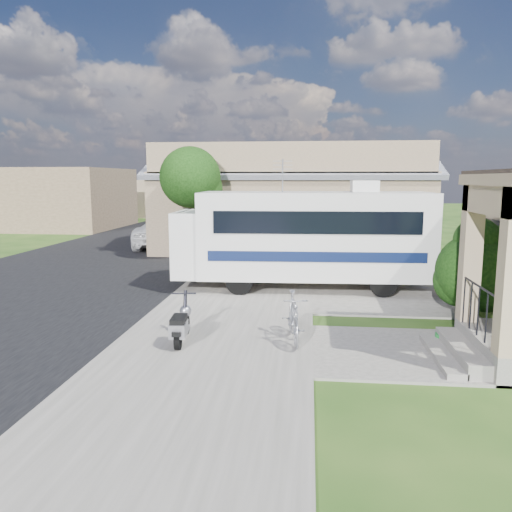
# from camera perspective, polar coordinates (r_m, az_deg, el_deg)

# --- Properties ---
(ground) EXTENTS (120.00, 120.00, 0.00)m
(ground) POSITION_cam_1_polar(r_m,az_deg,el_deg) (10.97, 1.21, -8.78)
(ground) COLOR #1C4011
(street_slab) EXTENTS (9.00, 80.00, 0.02)m
(street_slab) POSITION_cam_1_polar(r_m,az_deg,el_deg) (22.32, -16.01, -0.04)
(street_slab) COLOR black
(street_slab) RESTS_ON ground
(sidewalk_slab) EXTENTS (4.00, 80.00, 0.06)m
(sidewalk_slab) POSITION_cam_1_polar(r_m,az_deg,el_deg) (20.77, 0.85, -0.28)
(sidewalk_slab) COLOR #615E57
(sidewalk_slab) RESTS_ON ground
(driveway_slab) EXTENTS (7.00, 6.00, 0.05)m
(driveway_slab) POSITION_cam_1_polar(r_m,az_deg,el_deg) (15.29, 8.30, -3.70)
(driveway_slab) COLOR #615E57
(driveway_slab) RESTS_ON ground
(walk_slab) EXTENTS (4.00, 3.00, 0.05)m
(walk_slab) POSITION_cam_1_polar(r_m,az_deg,el_deg) (10.20, 18.04, -10.46)
(walk_slab) COLOR #615E57
(walk_slab) RESTS_ON ground
(warehouse) EXTENTS (12.50, 8.40, 5.04)m
(warehouse) POSITION_cam_1_polar(r_m,az_deg,el_deg) (24.44, 4.07, 5.69)
(warehouse) COLOR brown
(warehouse) RESTS_ON ground
(distant_bldg_far) EXTENTS (10.00, 8.00, 4.00)m
(distant_bldg_far) POSITION_cam_1_polar(r_m,az_deg,el_deg) (37.05, -22.87, 6.10)
(distant_bldg_far) COLOR brown
(distant_bldg_far) RESTS_ON ground
(distant_bldg_near) EXTENTS (8.00, 7.00, 3.20)m
(distant_bldg_near) POSITION_cam_1_polar(r_m,az_deg,el_deg) (47.21, -13.62, 6.49)
(distant_bldg_near) COLOR brown
(distant_bldg_near) RESTS_ON ground
(street_tree_a) EXTENTS (2.44, 2.40, 4.58)m
(street_tree_a) POSITION_cam_1_polar(r_m,az_deg,el_deg) (20.00, -7.20, 8.56)
(street_tree_a) COLOR black
(street_tree_a) RESTS_ON ground
(street_tree_b) EXTENTS (2.44, 2.40, 4.73)m
(street_tree_b) POSITION_cam_1_polar(r_m,az_deg,el_deg) (29.82, -2.74, 8.96)
(street_tree_b) COLOR black
(street_tree_b) RESTS_ON ground
(street_tree_c) EXTENTS (2.44, 2.40, 4.42)m
(street_tree_c) POSITION_cam_1_polar(r_m,az_deg,el_deg) (38.74, -0.66, 8.51)
(street_tree_c) COLOR black
(street_tree_c) RESTS_ON ground
(motorhome) EXTENTS (7.57, 2.69, 3.84)m
(motorhome) POSITION_cam_1_polar(r_m,az_deg,el_deg) (14.99, 5.58, 2.39)
(motorhome) COLOR silver
(motorhome) RESTS_ON ground
(shrub) EXTENTS (1.98, 1.89, 2.43)m
(shrub) POSITION_cam_1_polar(r_m,az_deg,el_deg) (12.84, 23.94, -1.23)
(shrub) COLOR black
(shrub) RESTS_ON ground
(scooter) EXTENTS (0.50, 1.43, 0.94)m
(scooter) POSITION_cam_1_polar(r_m,az_deg,el_deg) (10.15, -8.56, -7.82)
(scooter) COLOR black
(scooter) RESTS_ON ground
(bicycle) EXTENTS (0.68, 1.70, 0.99)m
(bicycle) POSITION_cam_1_polar(r_m,az_deg,el_deg) (10.17, 4.30, -7.30)
(bicycle) COLOR #98989F
(bicycle) RESTS_ON ground
(pickup_truck) EXTENTS (3.07, 5.56, 1.47)m
(pickup_truck) POSITION_cam_1_polar(r_m,az_deg,el_deg) (24.96, -10.24, 2.75)
(pickup_truck) COLOR silver
(pickup_truck) RESTS_ON ground
(van) EXTENTS (3.10, 5.81, 1.60)m
(van) POSITION_cam_1_polar(r_m,az_deg,el_deg) (31.53, -7.25, 4.18)
(van) COLOR silver
(van) RESTS_ON ground
(garden_hose) EXTENTS (0.43, 0.43, 0.19)m
(garden_hose) POSITION_cam_1_polar(r_m,az_deg,el_deg) (10.90, 20.88, -8.96)
(garden_hose) COLOR #167027
(garden_hose) RESTS_ON ground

